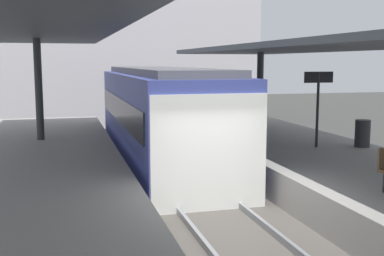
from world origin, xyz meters
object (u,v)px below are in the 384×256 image
Objects in this scene: platform_sign at (318,92)px; passenger_near_bench at (257,114)px; commuter_train at (161,116)px; litter_bin at (363,133)px.

passenger_near_bench is (-1.52, 0.87, -0.70)m from platform_sign.
commuter_train is 5.00m from platform_sign.
litter_bin is (5.42, -3.04, -0.33)m from commuter_train.
litter_bin is at bearing -22.06° from passenger_near_bench.
platform_sign is 2.76× the size of litter_bin.
platform_sign is at bearing 167.74° from litter_bin.
passenger_near_bench is at bearing 157.94° from litter_bin.
commuter_train is 3.18m from passenger_near_bench.
platform_sign is at bearing -29.71° from passenger_near_bench.
platform_sign reaches higher than passenger_near_bench.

